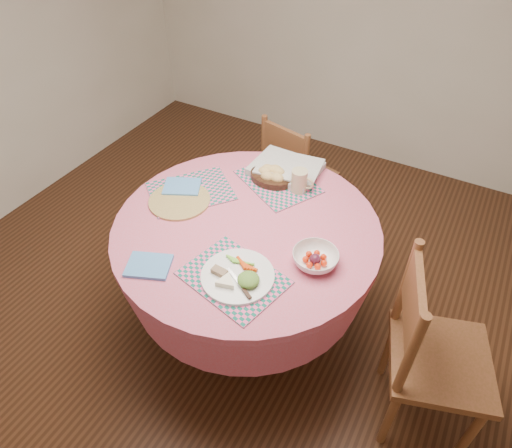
# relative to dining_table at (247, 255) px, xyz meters

# --- Properties ---
(ground) EXTENTS (4.00, 4.00, 0.00)m
(ground) POSITION_rel_dining_table_xyz_m (0.00, 0.00, -0.56)
(ground) COLOR #331C0F
(ground) RESTS_ON ground
(room_envelope) EXTENTS (4.01, 4.01, 2.71)m
(room_envelope) POSITION_rel_dining_table_xyz_m (0.00, 0.00, 1.16)
(room_envelope) COLOR silver
(room_envelope) RESTS_ON ground
(dining_table) EXTENTS (1.24, 1.24, 0.75)m
(dining_table) POSITION_rel_dining_table_xyz_m (0.00, 0.00, 0.00)
(dining_table) COLOR #CA5E7E
(dining_table) RESTS_ON ground
(chair_right) EXTENTS (0.53, 0.54, 0.94)m
(chair_right) POSITION_rel_dining_table_xyz_m (0.92, -0.06, -0.07)
(chair_right) COLOR brown
(chair_right) RESTS_ON ground
(chair_back) EXTENTS (0.46, 0.45, 0.84)m
(chair_back) POSITION_rel_dining_table_xyz_m (-0.15, 0.88, -0.12)
(chair_back) COLOR brown
(chair_back) RESTS_ON ground
(placemat_front) EXTENTS (0.46, 0.38, 0.01)m
(placemat_front) POSITION_rel_dining_table_xyz_m (0.11, -0.30, 0.20)
(placemat_front) COLOR #116351
(placemat_front) RESTS_ON dining_table
(placemat_left) EXTENTS (0.49, 0.50, 0.01)m
(placemat_left) POSITION_rel_dining_table_xyz_m (-0.37, 0.08, 0.20)
(placemat_left) COLOR #116351
(placemat_left) RESTS_ON dining_table
(placemat_back) EXTENTS (0.49, 0.45, 0.01)m
(placemat_back) POSITION_rel_dining_table_xyz_m (-0.02, 0.37, 0.20)
(placemat_back) COLOR #116351
(placemat_back) RESTS_ON dining_table
(wicker_trivet) EXTENTS (0.30, 0.30, 0.01)m
(wicker_trivet) POSITION_rel_dining_table_xyz_m (-0.37, -0.01, 0.20)
(wicker_trivet) COLOR olive
(wicker_trivet) RESTS_ON dining_table
(napkin_near) EXTENTS (0.22, 0.20, 0.01)m
(napkin_near) POSITION_rel_dining_table_xyz_m (-0.23, -0.42, 0.20)
(napkin_near) COLOR #4E8ACA
(napkin_near) RESTS_ON dining_table
(napkin_far) EXTENTS (0.22, 0.20, 0.01)m
(napkin_far) POSITION_rel_dining_table_xyz_m (-0.42, 0.08, 0.21)
(napkin_far) COLOR #4E8ACA
(napkin_far) RESTS_ON placemat_left
(dinner_plate) EXTENTS (0.30, 0.30, 0.05)m
(dinner_plate) POSITION_rel_dining_table_xyz_m (0.14, -0.30, 0.21)
(dinner_plate) COLOR white
(dinner_plate) RESTS_ON placemat_front
(bread_bowl) EXTENTS (0.23, 0.23, 0.08)m
(bread_bowl) POSITION_rel_dining_table_xyz_m (-0.06, 0.36, 0.23)
(bread_bowl) COLOR black
(bread_bowl) RESTS_ON placemat_back
(latte_mug) EXTENTS (0.12, 0.08, 0.12)m
(latte_mug) POSITION_rel_dining_table_xyz_m (0.10, 0.35, 0.26)
(latte_mug) COLOR #C1B384
(latte_mug) RESTS_ON placemat_back
(fruit_bowl) EXTENTS (0.25, 0.25, 0.06)m
(fruit_bowl) POSITION_rel_dining_table_xyz_m (0.37, -0.07, 0.22)
(fruit_bowl) COLOR white
(fruit_bowl) RESTS_ON dining_table
(newspaper_stack) EXTENTS (0.37, 0.29, 0.04)m
(newspaper_stack) POSITION_rel_dining_table_xyz_m (-0.03, 0.47, 0.22)
(newspaper_stack) COLOR silver
(newspaper_stack) RESTS_ON dining_table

